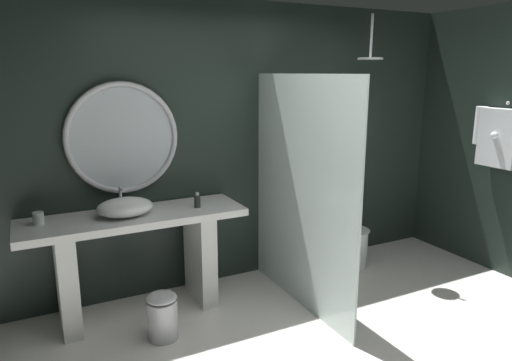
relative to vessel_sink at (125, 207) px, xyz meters
name	(u,v)px	position (x,y,z in m)	size (l,w,h in m)	color
back_wall_panel	(240,144)	(1.18, 0.36, 0.37)	(4.80, 0.10, 2.60)	#1E2823
side_wall_right	(512,144)	(3.53, -0.78, 0.37)	(0.10, 2.47, 2.60)	#1E2823
vanity_counter	(137,250)	(0.07, 0.01, -0.38)	(1.77, 0.56, 0.86)	silver
vessel_sink	(125,207)	(0.00, 0.00, 0.00)	(0.44, 0.36, 0.21)	white
tumbler_cup	(39,218)	(-0.62, 0.07, -0.02)	(0.08, 0.08, 0.10)	silver
soap_dispenser	(197,201)	(0.59, -0.04, -0.01)	(0.05, 0.05, 0.13)	#282D28
round_wall_mirror	(123,138)	(0.07, 0.27, 0.51)	(0.93, 0.05, 0.93)	#B7B7BC
shower_glass_panel	(301,194)	(1.36, -0.45, 0.05)	(0.02, 1.53, 1.96)	silver
rain_shower_head	(371,55)	(2.35, -0.05, 1.20)	(0.24, 0.24, 0.42)	#B7B7BC
hanging_bathrobe	(499,135)	(3.39, -0.74, 0.46)	(0.20, 0.55, 0.62)	#B7B7BC
toilet	(346,239)	(2.25, 0.06, -0.67)	(0.39, 0.52, 0.57)	white
waste_bin	(162,315)	(0.13, -0.47, -0.74)	(0.23, 0.23, 0.37)	#B7B7BC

